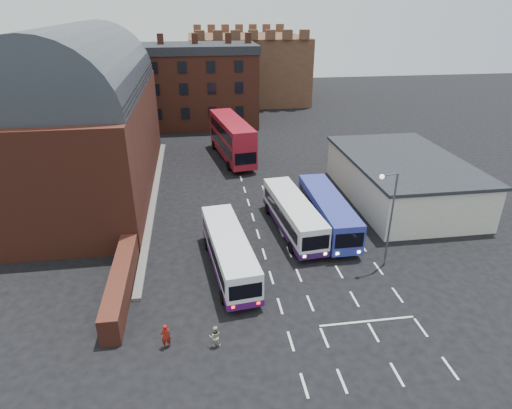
{
  "coord_description": "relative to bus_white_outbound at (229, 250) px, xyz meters",
  "views": [
    {
      "loc": [
        -4.7,
        -22.45,
        17.65
      ],
      "look_at": [
        0.0,
        10.0,
        2.2
      ],
      "focal_mm": 30.0,
      "sensor_mm": 36.0,
      "label": 1
    }
  ],
  "objects": [
    {
      "name": "castle_keep",
      "position": [
        8.86,
        62.2,
        4.33
      ],
      "size": [
        22.0,
        22.0,
        12.0
      ],
      "primitive_type": "cube",
      "color": "brown",
      "rests_on": "ground"
    },
    {
      "name": "pedestrian_red",
      "position": [
        -4.21,
        -7.2,
        -0.89
      ],
      "size": [
        0.66,
        0.54,
        1.56
      ],
      "primitive_type": "imported",
      "rotation": [
        0.0,
        0.0,
        3.48
      ],
      "color": "maroon",
      "rests_on": "ground"
    },
    {
      "name": "street_lamp",
      "position": [
        11.21,
        -1.07,
        2.8
      ],
      "size": [
        1.48,
        0.54,
        7.41
      ],
      "rotation": [
        0.0,
        0.0,
        0.24
      ],
      "color": "#50535B",
      "rests_on": "ground"
    },
    {
      "name": "ground",
      "position": [
        2.86,
        -3.8,
        -1.67
      ],
      "size": [
        180.0,
        180.0,
        0.0
      ],
      "primitive_type": "plane",
      "color": "black"
    },
    {
      "name": "pedestrian_beige",
      "position": [
        -1.47,
        -7.52,
        -0.99
      ],
      "size": [
        0.69,
        0.55,
        1.36
      ],
      "primitive_type": "imported",
      "rotation": [
        0.0,
        0.0,
        3.09
      ],
      "color": "#B3AA93",
      "rests_on": "ground"
    },
    {
      "name": "cream_building",
      "position": [
        17.86,
        10.2,
        0.48
      ],
      "size": [
        10.4,
        16.4,
        4.25
      ],
      "color": "beige",
      "rests_on": "ground"
    },
    {
      "name": "bus_white_inbound",
      "position": [
        5.84,
        5.1,
        0.03
      ],
      "size": [
        3.41,
        10.74,
        2.88
      ],
      "rotation": [
        0.0,
        0.0,
        3.23
      ],
      "color": "white",
      "rests_on": "ground"
    },
    {
      "name": "bus_red_double",
      "position": [
        2.52,
        24.67,
        0.96
      ],
      "size": [
        4.7,
        12.69,
        4.96
      ],
      "rotation": [
        0.0,
        0.0,
        3.3
      ],
      "color": "maroon",
      "rests_on": "ground"
    },
    {
      "name": "forecourt_wall",
      "position": [
        -7.34,
        -1.8,
        -0.77
      ],
      "size": [
        1.2,
        10.0,
        1.8
      ],
      "primitive_type": "cube",
      "color": "#602B1E",
      "rests_on": "ground"
    },
    {
      "name": "brick_terrace",
      "position": [
        -3.14,
        42.2,
        3.83
      ],
      "size": [
        22.0,
        10.0,
        11.0
      ],
      "primitive_type": "cube",
      "color": "brown",
      "rests_on": "ground"
    },
    {
      "name": "bus_blue",
      "position": [
        8.86,
        5.16,
        0.07
      ],
      "size": [
        2.75,
        10.81,
        2.95
      ],
      "rotation": [
        0.0,
        0.0,
        3.14
      ],
      "color": "#2C3593",
      "rests_on": "ground"
    },
    {
      "name": "railway_station",
      "position": [
        -12.64,
        17.2,
        5.96
      ],
      "size": [
        12.0,
        28.0,
        16.0
      ],
      "color": "#602B1E",
      "rests_on": "ground"
    },
    {
      "name": "bus_white_outbound",
      "position": [
        0.0,
        0.0,
        0.0
      ],
      "size": [
        3.5,
        10.58,
        2.83
      ],
      "rotation": [
        0.0,
        0.0,
        0.11
      ],
      "color": "white",
      "rests_on": "ground"
    }
  ]
}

